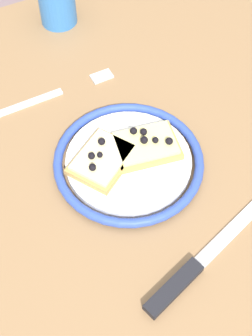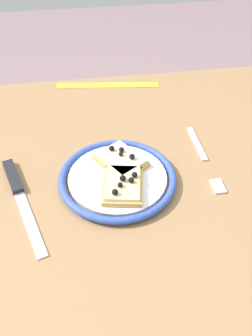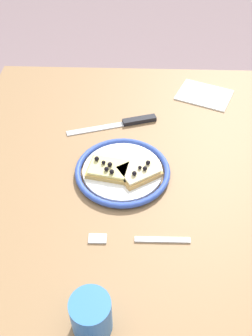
{
  "view_description": "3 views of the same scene",
  "coord_description": "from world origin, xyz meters",
  "px_view_note": "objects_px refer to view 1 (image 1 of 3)",
  "views": [
    {
      "loc": [
        0.34,
        -0.18,
        1.26
      ],
      "look_at": [
        0.01,
        -0.01,
        0.73
      ],
      "focal_mm": 49.62,
      "sensor_mm": 36.0,
      "label": 1
    },
    {
      "loc": [
        0.05,
        0.49,
        1.19
      ],
      "look_at": [
        -0.03,
        -0.01,
        0.73
      ],
      "focal_mm": 39.2,
      "sensor_mm": 36.0,
      "label": 2
    },
    {
      "loc": [
        -0.62,
        -0.03,
        1.34
      ],
      "look_at": [
        -0.01,
        -0.01,
        0.72
      ],
      "focal_mm": 40.47,
      "sensor_mm": 36.0,
      "label": 3
    }
  ],
  "objects_px": {
    "dining_table": "(131,208)",
    "fork": "(58,92)",
    "pizza_slice_near": "(102,159)",
    "pizza_slice_far": "(146,145)",
    "cup": "(57,3)",
    "knife": "(191,270)",
    "plate": "(127,162)"
  },
  "relations": [
    {
      "from": "dining_table",
      "to": "pizza_slice_far",
      "type": "distance_m",
      "value": 0.14
    },
    {
      "from": "plate",
      "to": "cup",
      "type": "height_order",
      "value": "cup"
    },
    {
      "from": "dining_table",
      "to": "fork",
      "type": "distance_m",
      "value": 0.22
    },
    {
      "from": "dining_table",
      "to": "plate",
      "type": "bearing_deg",
      "value": -167.48
    },
    {
      "from": "plate",
      "to": "pizza_slice_far",
      "type": "distance_m",
      "value": 0.04
    },
    {
      "from": "plate",
      "to": "pizza_slice_near",
      "type": "relative_size",
      "value": 1.93
    },
    {
      "from": "pizza_slice_near",
      "to": "knife",
      "type": "distance_m",
      "value": 0.2
    },
    {
      "from": "pizza_slice_near",
      "to": "knife",
      "type": "xyz_separation_m",
      "value": [
        0.2,
        0.03,
        -0.02
      ]
    },
    {
      "from": "plate",
      "to": "pizza_slice_far",
      "type": "bearing_deg",
      "value": 99.65
    },
    {
      "from": "dining_table",
      "to": "fork",
      "type": "height_order",
      "value": "fork"
    },
    {
      "from": "pizza_slice_near",
      "to": "pizza_slice_far",
      "type": "relative_size",
      "value": 1.08
    },
    {
      "from": "dining_table",
      "to": "plate",
      "type": "relative_size",
      "value": 4.13
    },
    {
      "from": "dining_table",
      "to": "cup",
      "type": "relative_size",
      "value": 11.32
    },
    {
      "from": "fork",
      "to": "cup",
      "type": "height_order",
      "value": "cup"
    },
    {
      "from": "pizza_slice_far",
      "to": "pizza_slice_near",
      "type": "bearing_deg",
      "value": -95.01
    },
    {
      "from": "dining_table",
      "to": "plate",
      "type": "height_order",
      "value": "plate"
    },
    {
      "from": "pizza_slice_near",
      "to": "pizza_slice_far",
      "type": "height_order",
      "value": "same"
    },
    {
      "from": "pizza_slice_far",
      "to": "fork",
      "type": "distance_m",
      "value": 0.19
    },
    {
      "from": "knife",
      "to": "fork",
      "type": "bearing_deg",
      "value": -174.83
    },
    {
      "from": "dining_table",
      "to": "pizza_slice_far",
      "type": "xyz_separation_m",
      "value": [
        -0.02,
        0.03,
        0.13
      ]
    },
    {
      "from": "plate",
      "to": "knife",
      "type": "bearing_deg",
      "value": -0.83
    },
    {
      "from": "plate",
      "to": "cup",
      "type": "relative_size",
      "value": 2.74
    },
    {
      "from": "plate",
      "to": "cup",
      "type": "bearing_deg",
      "value": 173.96
    },
    {
      "from": "dining_table",
      "to": "knife",
      "type": "relative_size",
      "value": 3.86
    },
    {
      "from": "fork",
      "to": "cup",
      "type": "xyz_separation_m",
      "value": [
        -0.17,
        0.07,
        0.04
      ]
    },
    {
      "from": "plate",
      "to": "cup",
      "type": "distance_m",
      "value": 0.35
    },
    {
      "from": "pizza_slice_near",
      "to": "knife",
      "type": "bearing_deg",
      "value": 9.1
    },
    {
      "from": "pizza_slice_near",
      "to": "cup",
      "type": "bearing_deg",
      "value": 168.17
    },
    {
      "from": "pizza_slice_near",
      "to": "pizza_slice_far",
      "type": "distance_m",
      "value": 0.07
    },
    {
      "from": "dining_table",
      "to": "knife",
      "type": "distance_m",
      "value": 0.21
    },
    {
      "from": "knife",
      "to": "cup",
      "type": "distance_m",
      "value": 0.54
    },
    {
      "from": "pizza_slice_near",
      "to": "dining_table",
      "type": "bearing_deg",
      "value": 57.22
    }
  ]
}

